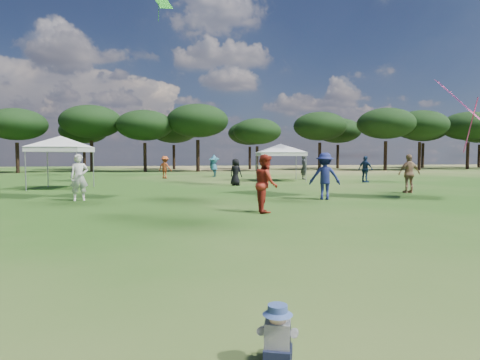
% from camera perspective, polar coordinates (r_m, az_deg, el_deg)
% --- Properties ---
extents(tree_line, '(108.78, 17.63, 7.77)m').
position_cam_1_polar(tree_line, '(48.76, -7.39, 7.73)').
color(tree_line, black).
rests_on(tree_line, ground).
extents(tent_left, '(5.49, 5.49, 3.14)m').
position_cam_1_polar(tent_left, '(23.62, -24.15, 5.43)').
color(tent_left, gray).
rests_on(tent_left, ground).
extents(tent_right, '(6.36, 6.36, 2.91)m').
position_cam_1_polar(tent_right, '(28.57, 5.76, 4.88)').
color(tent_right, gray).
rests_on(tent_right, ground).
extents(toddler, '(0.40, 0.43, 0.53)m').
position_cam_1_polar(toddler, '(3.65, 5.38, -21.48)').
color(toddler, black).
rests_on(toddler, ground).
extents(festival_crowd, '(28.97, 23.04, 1.91)m').
position_cam_1_polar(festival_crowd, '(23.76, -9.52, 1.32)').
color(festival_crowd, beige).
rests_on(festival_crowd, ground).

